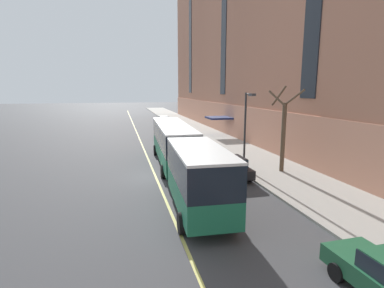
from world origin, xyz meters
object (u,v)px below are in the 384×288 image
parked_car_red_5 (206,150)px  street_tree_mid_block (283,130)px  street_lamp (247,122)px  parked_car_silver_2 (169,124)px  city_bus (180,150)px  parked_car_black_0 (232,167)px  parked_car_white_4 (164,120)px

parked_car_red_5 → street_tree_mid_block: 8.13m
street_tree_mid_block → street_lamp: 2.85m
parked_car_silver_2 → parked_car_red_5: 21.59m
city_bus → parked_car_black_0: 4.09m
street_tree_mid_block → street_lamp: (-2.53, 1.21, 0.54)m
parked_car_black_0 → street_lamp: street_lamp is taller
city_bus → parked_car_black_0: city_bus is taller
city_bus → street_lamp: street_lamp is taller
street_lamp → street_tree_mid_block: bearing=-25.7°
city_bus → street_tree_mid_block: 8.16m
parked_car_white_4 → city_bus: bearing=-96.4°
parked_car_silver_2 → street_lamp: (1.85, -26.73, 3.15)m
street_lamp → parked_car_black_0: bearing=-140.5°
parked_car_black_0 → street_tree_mid_block: bearing=2.5°
street_tree_mid_block → parked_car_white_4: bearing=96.9°
parked_car_white_4 → street_lamp: (1.69, -33.52, 3.15)m
street_tree_mid_block → city_bus: bearing=176.5°
parked_car_silver_2 → street_lamp: size_ratio=0.73×
parked_car_silver_2 → parked_car_black_0: bearing=-89.7°
parked_car_white_4 → parked_car_red_5: (-0.13, -28.37, -0.00)m
city_bus → street_tree_mid_block: street_tree_mid_block is taller
parked_car_white_4 → street_tree_mid_block: size_ratio=0.73×
parked_car_white_4 → street_tree_mid_block: (4.22, -34.73, 2.60)m
city_bus → parked_car_black_0: (3.82, -0.67, -1.30)m
parked_car_white_4 → parked_car_red_5: same height
parked_car_red_5 → parked_car_silver_2: bearing=90.1°
parked_car_silver_2 → street_tree_mid_block: 28.41m
parked_car_white_4 → parked_car_red_5: 28.37m
street_tree_mid_block → parked_car_black_0: bearing=-177.5°
street_tree_mid_block → parked_car_red_5: bearing=124.4°
street_lamp → parked_car_white_4: bearing=92.9°
parked_car_red_5 → street_lamp: street_lamp is taller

